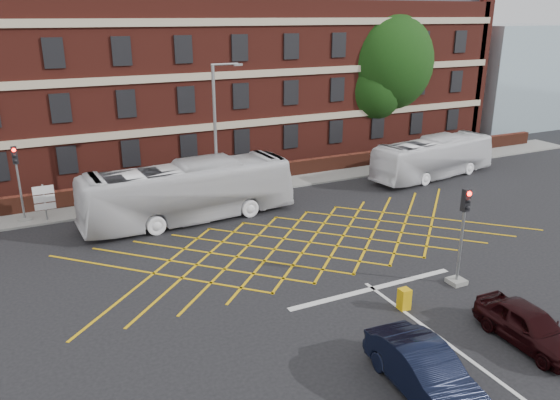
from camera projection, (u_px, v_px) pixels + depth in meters
name	position (u px, v px, depth m)	size (l,w,h in m)	color
ground	(330.00, 257.00, 26.04)	(120.00, 120.00, 0.00)	black
victorian_building	(190.00, 57.00, 42.32)	(51.00, 12.17, 20.40)	#571D16
boundary_wall	(231.00, 177.00, 36.92)	(56.00, 0.50, 1.10)	#4C1F14
far_pavement	(237.00, 188.00, 36.23)	(60.00, 3.00, 0.12)	slate
glass_block	(510.00, 75.00, 56.38)	(14.00, 10.00, 10.00)	#99B2BF
box_junction_hatching	(310.00, 242.00, 27.74)	(11.50, 0.12, 0.02)	#CC990C
stop_line	(373.00, 289.00, 23.06)	(8.00, 0.30, 0.02)	silver
centre_line	(491.00, 375.00, 17.53)	(0.15, 14.00, 0.02)	silver
bus_left	(189.00, 192.00, 30.26)	(2.79, 11.94, 3.33)	silver
bus_right	(433.00, 158.00, 38.40)	(2.39, 10.20, 2.84)	white
car_navy	(425.00, 371.00, 16.51)	(1.62, 4.65, 1.53)	black
car_maroon	(529.00, 326.00, 19.05)	(1.66, 4.12, 1.40)	black
deciduous_tree	(379.00, 69.00, 45.94)	(8.92, 8.92, 11.70)	black
traffic_light_near	(461.00, 246.00, 22.96)	(0.70, 0.70, 4.27)	slate
traffic_light_far	(20.00, 191.00, 30.02)	(0.70, 0.70, 4.27)	slate
street_lamp	(217.00, 161.00, 31.84)	(2.25, 1.00, 8.43)	slate
direction_signs	(44.00, 199.00, 29.97)	(1.10, 0.16, 2.20)	gray
utility_cabinet	(404.00, 299.00, 21.36)	(0.43, 0.40, 0.87)	#CC9B0C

